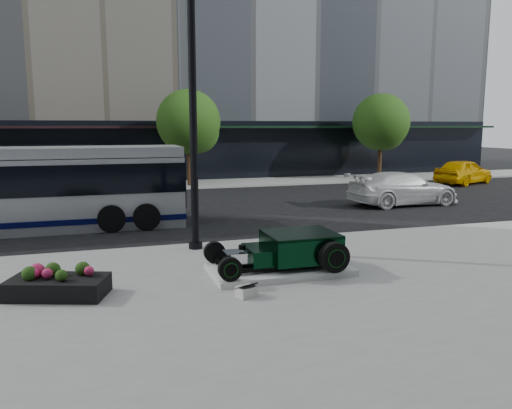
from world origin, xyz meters
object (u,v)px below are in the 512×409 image
object	(u,v)px
flower_planter	(58,285)
white_sedan	(403,188)
lamppost	(193,133)
yellow_taxi	(463,172)
hot_rod	(292,248)
transit_bus	(8,189)

from	to	relation	value
flower_planter	white_sedan	size ratio (longest dim) A/B	0.41
lamppost	yellow_taxi	distance (m)	23.12
lamppost	flower_planter	world-z (taller)	lamppost
hot_rod	white_sedan	xyz separation A→B (m)	(9.08, 8.92, 0.08)
flower_planter	hot_rod	bearing A→B (deg)	2.76
hot_rod	white_sedan	size ratio (longest dim) A/B	0.60
hot_rod	flower_planter	bearing A→B (deg)	-177.24
lamppost	flower_planter	size ratio (longest dim) A/B	3.29
hot_rod	transit_bus	world-z (taller)	transit_bus
hot_rod	yellow_taxi	world-z (taller)	yellow_taxi
lamppost	hot_rod	bearing A→B (deg)	-58.38
flower_planter	yellow_taxi	distance (m)	27.72
transit_bus	yellow_taxi	xyz separation A→B (m)	(25.17, 7.21, -0.69)
flower_planter	lamppost	bearing A→B (deg)	42.77
white_sedan	hot_rod	bearing A→B (deg)	132.41
transit_bus	white_sedan	distance (m)	16.64
lamppost	yellow_taxi	bearing A→B (deg)	31.85
transit_bus	yellow_taxi	bearing A→B (deg)	15.99
lamppost	transit_bus	world-z (taller)	lamppost
transit_bus	yellow_taxi	distance (m)	26.19
yellow_taxi	flower_planter	bearing A→B (deg)	101.22
flower_planter	white_sedan	xyz separation A→B (m)	(14.47, 9.18, 0.42)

